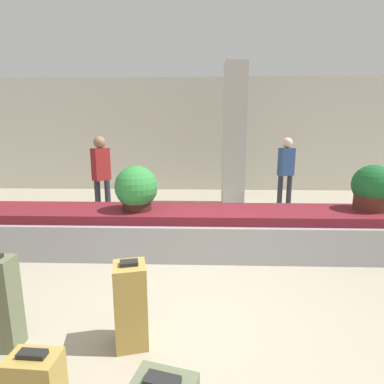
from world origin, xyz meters
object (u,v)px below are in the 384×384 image
at_px(suitcase_3, 131,305).
at_px(potted_plant_0, 373,188).
at_px(potted_plant_1, 136,189).
at_px(traveler_0, 101,171).
at_px(traveler_1, 286,168).
at_px(pillar, 234,136).

bearing_deg(suitcase_3, potted_plant_0, 20.25).
xyz_separation_m(potted_plant_0, potted_plant_1, (-3.29, -0.12, -0.01)).
distance_m(potted_plant_0, traveler_0, 4.59).
xyz_separation_m(suitcase_3, potted_plant_0, (2.94, 2.04, 0.58)).
bearing_deg(potted_plant_0, traveler_1, 102.58).
relative_size(suitcase_3, traveler_0, 0.44).
bearing_deg(potted_plant_1, pillar, 60.99).
relative_size(suitcase_3, potted_plant_1, 1.15).
bearing_deg(traveler_1, potted_plant_0, 83.19).
bearing_deg(traveler_1, pillar, -40.97).
height_order(suitcase_3, potted_plant_1, potted_plant_1).
height_order(potted_plant_0, traveler_1, traveler_1).
bearing_deg(traveler_1, potted_plant_1, 23.25).
bearing_deg(potted_plant_0, suitcase_3, -145.27).
xyz_separation_m(potted_plant_1, traveler_1, (2.75, 2.53, 0.01)).
relative_size(pillar, traveler_1, 2.03).
bearing_deg(potted_plant_0, pillar, 119.96).
height_order(potted_plant_0, potted_plant_1, potted_plant_0).
distance_m(potted_plant_0, potted_plant_1, 3.29).
xyz_separation_m(traveler_0, traveler_1, (3.79, 0.89, -0.03)).
bearing_deg(pillar, traveler_0, -153.67).
distance_m(pillar, potted_plant_1, 3.46).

